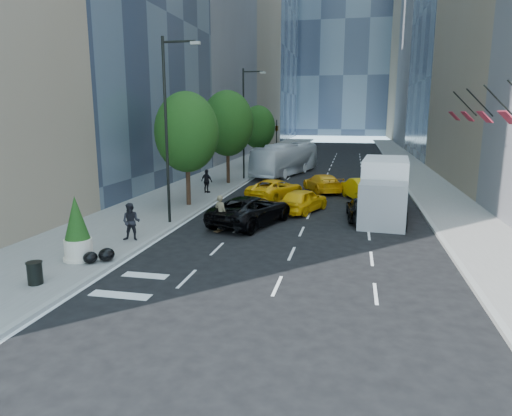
% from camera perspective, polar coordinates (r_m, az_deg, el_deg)
% --- Properties ---
extents(ground, '(160.00, 160.00, 0.00)m').
position_cam_1_polar(ground, '(20.84, 1.74, -5.55)').
color(ground, black).
rests_on(ground, ground).
extents(sidewalk_left, '(6.00, 120.00, 0.15)m').
position_cam_1_polar(sidewalk_left, '(51.50, -2.16, 4.95)').
color(sidewalk_left, slate).
rests_on(sidewalk_left, ground).
extents(sidewalk_right, '(4.00, 120.00, 0.15)m').
position_cam_1_polar(sidewalk_right, '(50.37, 19.36, 4.14)').
color(sidewalk_right, slate).
rests_on(sidewalk_right, ground).
extents(tower_left_end, '(20.00, 28.00, 60.00)m').
position_cam_1_polar(tower_left_end, '(116.90, -0.93, 23.54)').
color(tower_left_end, '#30394B').
rests_on(tower_left_end, ground).
extents(tower_right_far, '(20.00, 24.00, 50.00)m').
position_cam_1_polar(tower_right_far, '(120.49, 22.06, 19.95)').
color(tower_right_far, '#86765C').
rests_on(tower_right_far, ground).
extents(lamp_near, '(2.13, 0.22, 10.00)m').
position_cam_1_polar(lamp_near, '(25.55, -10.84, 10.70)').
color(lamp_near, black).
rests_on(lamp_near, sidewalk_left).
extents(lamp_far, '(2.13, 0.22, 10.00)m').
position_cam_1_polar(lamp_far, '(42.73, -1.33, 11.26)').
color(lamp_far, black).
rests_on(lamp_far, sidewalk_left).
extents(tree_near, '(4.20, 4.20, 7.46)m').
position_cam_1_polar(tree_near, '(30.55, -8.66, 9.34)').
color(tree_near, '#311F13').
rests_on(tree_near, sidewalk_left).
extents(tree_mid, '(4.50, 4.50, 7.99)m').
position_cam_1_polar(tree_mid, '(40.05, -3.58, 10.50)').
color(tree_mid, '#311F13').
rests_on(tree_mid, sidewalk_left).
extents(tree_far, '(3.90, 3.90, 6.92)m').
position_cam_1_polar(tree_far, '(52.70, 0.27, 10.07)').
color(tree_far, '#311F13').
rests_on(tree_far, sidewalk_left).
extents(traffic_signal, '(2.48, 0.53, 5.20)m').
position_cam_1_polar(traffic_signal, '(60.43, 2.59, 9.91)').
color(traffic_signal, black).
rests_on(traffic_signal, sidewalk_left).
extents(facade_flags, '(1.85, 13.30, 2.05)m').
position_cam_1_polar(facade_flags, '(30.42, 26.02, 10.58)').
color(facade_flags, black).
rests_on(facade_flags, ground).
extents(skateboarder, '(0.79, 0.66, 1.87)m').
position_cam_1_polar(skateboarder, '(24.14, -4.46, -0.86)').
color(skateboarder, brown).
rests_on(skateboarder, ground).
extents(black_sedan_lincoln, '(4.51, 6.48, 1.64)m').
position_cam_1_polar(black_sedan_lincoln, '(25.76, -0.64, -0.28)').
color(black_sedan_lincoln, black).
rests_on(black_sedan_lincoln, ground).
extents(black_sedan_mercedes, '(2.04, 4.53, 1.29)m').
position_cam_1_polar(black_sedan_mercedes, '(27.77, 13.16, -0.07)').
color(black_sedan_mercedes, black).
rests_on(black_sedan_mercedes, ground).
extents(taxi_a, '(3.24, 4.83, 1.53)m').
position_cam_1_polar(taxi_a, '(29.16, 5.86, 0.97)').
color(taxi_a, '#F6B50C').
rests_on(taxi_a, ground).
extents(taxi_b, '(3.25, 5.25, 1.63)m').
position_cam_1_polar(taxi_b, '(34.01, 13.01, 2.37)').
color(taxi_b, yellow).
rests_on(taxi_b, ground).
extents(taxi_c, '(4.17, 5.67, 1.43)m').
position_cam_1_polar(taxi_c, '(33.70, 2.42, 2.40)').
color(taxi_c, '#FFBA0D').
rests_on(taxi_c, ground).
extents(taxi_d, '(3.80, 5.30, 1.43)m').
position_cam_1_polar(taxi_d, '(36.93, 8.29, 3.11)').
color(taxi_d, '#FFB10D').
rests_on(taxi_d, ground).
extents(city_bus, '(5.56, 11.63, 3.16)m').
position_cam_1_polar(city_bus, '(46.86, 3.73, 6.10)').
color(city_bus, white).
rests_on(city_bus, ground).
extents(box_truck, '(3.26, 7.49, 3.48)m').
position_cam_1_polar(box_truck, '(28.36, 15.74, 2.35)').
color(box_truck, white).
rests_on(box_truck, ground).
extents(pedestrian_a, '(0.98, 0.81, 1.84)m').
position_cam_1_polar(pedestrian_a, '(22.75, -15.33, -1.68)').
color(pedestrian_a, black).
rests_on(pedestrian_a, sidewalk_left).
extents(pedestrian_b, '(1.15, 0.84, 1.82)m').
position_cam_1_polar(pedestrian_b, '(35.41, -6.17, 3.37)').
color(pedestrian_b, black).
rests_on(pedestrian_b, sidewalk_left).
extents(trash_can, '(0.53, 0.53, 0.79)m').
position_cam_1_polar(trash_can, '(18.39, -25.91, -7.37)').
color(trash_can, black).
rests_on(trash_can, sidewalk_left).
extents(planter_shrub, '(1.14, 1.14, 2.73)m').
position_cam_1_polar(planter_shrub, '(20.39, -21.48, -2.54)').
color(planter_shrub, beige).
rests_on(planter_shrub, sidewalk_left).
extents(garbage_bags, '(1.11, 1.07, 0.55)m').
position_cam_1_polar(garbage_bags, '(20.05, -18.91, -5.67)').
color(garbage_bags, black).
rests_on(garbage_bags, sidewalk_left).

